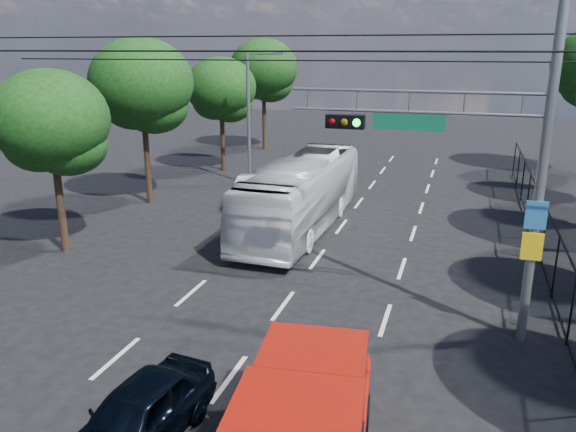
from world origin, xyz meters
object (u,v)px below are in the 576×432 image
at_px(signal_mast, 492,136).
at_px(white_van, 251,190).
at_px(navy_hatchback, 138,416).
at_px(white_bus, 302,194).

distance_m(signal_mast, white_van, 15.36).
bearing_deg(navy_hatchback, white_van, 110.57).
relative_size(signal_mast, white_bus, 0.90).
bearing_deg(white_bus, navy_hatchback, -85.43).
bearing_deg(signal_mast, white_van, 134.70).
distance_m(white_bus, white_van, 4.71).
height_order(signal_mast, navy_hatchback, signal_mast).
xyz_separation_m(navy_hatchback, white_van, (-4.29, 16.98, 0.02)).
relative_size(signal_mast, white_van, 2.40).
xyz_separation_m(signal_mast, navy_hatchback, (-6.03, -6.55, -4.61)).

